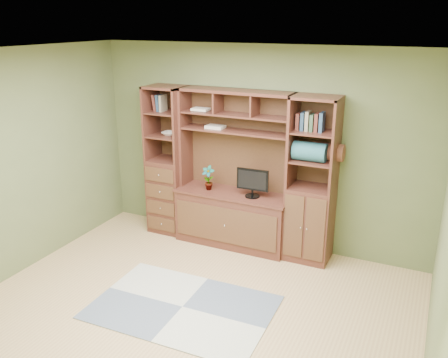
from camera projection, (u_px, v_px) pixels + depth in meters
The scene contains 11 objects.
room at pixel (181, 198), 4.41m from camera, with size 4.60×4.10×2.64m.
center_hutch at pixel (233, 171), 6.09m from camera, with size 1.54×0.53×2.05m, color #4E251B.
left_tower at pixel (168, 161), 6.52m from camera, with size 0.50×0.45×2.05m, color #4E251B.
right_tower at pixel (312, 181), 5.71m from camera, with size 0.55×0.45×2.05m, color #4E251B.
rug at pixel (182, 307), 4.98m from camera, with size 1.86×1.24×0.01m, color #989C9D.
monitor at pixel (253, 178), 5.95m from camera, with size 0.42×0.19×0.51m, color black.
orchid at pixel (208, 178), 6.24m from camera, with size 0.17×0.12×0.33m, color #AC473A.
magazines at pixel (215, 127), 6.11m from camera, with size 0.23×0.17×0.04m, color beige.
bowl at pixel (170, 134), 6.38m from camera, with size 0.20×0.20×0.05m, color white.
blanket_teal at pixel (310, 152), 5.56m from camera, with size 0.39×0.23×0.23m, color #275D67.
blanket_red at pixel (328, 152), 5.60m from camera, with size 0.37×0.21×0.21m, color brown.
Camera 1 is at (2.11, -3.56, 2.89)m, focal length 38.00 mm.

